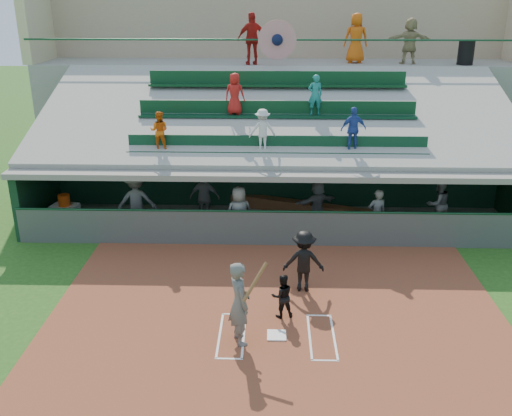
{
  "coord_description": "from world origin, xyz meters",
  "views": [
    {
      "loc": [
        -0.14,
        -11.1,
        7.35
      ],
      "look_at": [
        -0.57,
        3.5,
        1.8
      ],
      "focal_mm": 40.0,
      "sensor_mm": 36.0,
      "label": 1
    }
  ],
  "objects_px": {
    "home_plate": "(277,335)",
    "batter_at_plate": "(240,303)",
    "white_table": "(65,215)",
    "trash_bin": "(466,53)",
    "catcher": "(282,296)",
    "water_cooler": "(64,200)"
  },
  "relations": [
    {
      "from": "home_plate",
      "to": "trash_bin",
      "type": "xyz_separation_m",
      "value": [
        7.56,
        12.65,
        5.04
      ]
    },
    {
      "from": "catcher",
      "to": "water_cooler",
      "type": "distance_m",
      "value": 8.92
    },
    {
      "from": "home_plate",
      "to": "trash_bin",
      "type": "distance_m",
      "value": 15.57
    },
    {
      "from": "catcher",
      "to": "white_table",
      "type": "height_order",
      "value": "catcher"
    },
    {
      "from": "catcher",
      "to": "white_table",
      "type": "distance_m",
      "value": 8.98
    },
    {
      "from": "trash_bin",
      "to": "home_plate",
      "type": "bearing_deg",
      "value": -120.88
    },
    {
      "from": "home_plate",
      "to": "batter_at_plate",
      "type": "xyz_separation_m",
      "value": [
        -0.82,
        -0.23,
        0.96
      ]
    },
    {
      "from": "trash_bin",
      "to": "white_table",
      "type": "bearing_deg",
      "value": -156.51
    },
    {
      "from": "white_table",
      "to": "trash_bin",
      "type": "bearing_deg",
      "value": 32.75
    },
    {
      "from": "home_plate",
      "to": "catcher",
      "type": "relative_size",
      "value": 0.39
    },
    {
      "from": "white_table",
      "to": "trash_bin",
      "type": "xyz_separation_m",
      "value": [
        14.57,
        6.33,
        4.67
      ]
    },
    {
      "from": "water_cooler",
      "to": "trash_bin",
      "type": "xyz_separation_m",
      "value": [
        14.52,
        6.39,
        4.12
      ]
    },
    {
      "from": "home_plate",
      "to": "white_table",
      "type": "distance_m",
      "value": 9.44
    },
    {
      "from": "batter_at_plate",
      "to": "catcher",
      "type": "distance_m",
      "value": 1.5
    },
    {
      "from": "white_table",
      "to": "trash_bin",
      "type": "height_order",
      "value": "trash_bin"
    },
    {
      "from": "home_plate",
      "to": "batter_at_plate",
      "type": "relative_size",
      "value": 0.22
    },
    {
      "from": "batter_at_plate",
      "to": "trash_bin",
      "type": "bearing_deg",
      "value": 56.92
    },
    {
      "from": "home_plate",
      "to": "white_table",
      "type": "relative_size",
      "value": 0.52
    },
    {
      "from": "batter_at_plate",
      "to": "white_table",
      "type": "bearing_deg",
      "value": 133.37
    },
    {
      "from": "home_plate",
      "to": "batter_at_plate",
      "type": "bearing_deg",
      "value": -164.56
    },
    {
      "from": "home_plate",
      "to": "catcher",
      "type": "distance_m",
      "value": 1.02
    },
    {
      "from": "water_cooler",
      "to": "trash_bin",
      "type": "height_order",
      "value": "trash_bin"
    }
  ]
}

